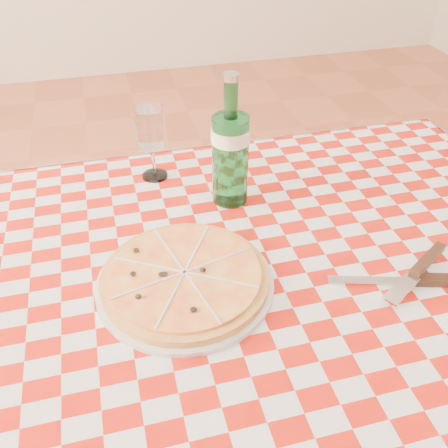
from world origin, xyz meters
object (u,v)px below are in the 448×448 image
Objects in this scene: dining_table at (242,308)px; wine_glass at (152,144)px; pizza_plate at (185,277)px; water_bottle at (231,141)px.

dining_table is 7.29× the size of wine_glass.
water_bottle reaches higher than pizza_plate.
dining_table is at bearing -72.72° from wine_glass.
wine_glass is (-0.11, 0.34, 0.18)m from dining_table.
wine_glass reaches higher than dining_table.
wine_glass reaches higher than pizza_plate.
pizza_plate is 0.29m from water_bottle.
water_bottle is at bearing -42.47° from wine_glass.
wine_glass is at bearing 89.94° from pizza_plate.
dining_table is 0.16m from pizza_plate.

